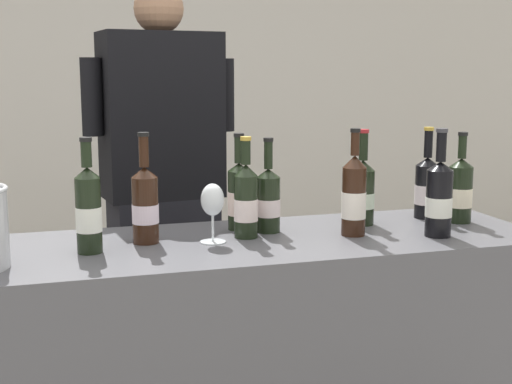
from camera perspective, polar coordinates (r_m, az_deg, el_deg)
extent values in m
cube|color=beige|center=(4.69, -10.77, 9.16)|extent=(8.00, 0.10, 2.80)
cube|color=#4C4C51|center=(2.33, -3.14, -15.05)|extent=(2.10, 0.60, 0.92)
cylinder|color=black|center=(2.59, 13.67, 0.02)|extent=(0.08, 0.08, 0.19)
cone|color=black|center=(2.57, 13.76, 2.42)|extent=(0.08, 0.08, 0.03)
cylinder|color=black|center=(2.56, 13.82, 3.80)|extent=(0.03, 0.03, 0.10)
cylinder|color=#B79333|center=(2.56, 13.87, 5.01)|extent=(0.03, 0.03, 0.01)
cylinder|color=silver|center=(2.59, 13.66, -0.19)|extent=(0.08, 0.08, 0.07)
cylinder|color=black|center=(2.43, 8.62, -0.45)|extent=(0.08, 0.08, 0.19)
cone|color=black|center=(2.41, 8.68, 2.15)|extent=(0.08, 0.08, 0.04)
cylinder|color=black|center=(2.41, 8.72, 3.67)|extent=(0.03, 0.03, 0.09)
cylinder|color=maroon|center=(2.40, 8.76, 4.91)|extent=(0.04, 0.04, 0.01)
cylinder|color=silver|center=(2.43, 8.61, -0.67)|extent=(0.08, 0.08, 0.05)
cylinder|color=black|center=(2.54, 16.23, -0.21)|extent=(0.08, 0.08, 0.19)
cone|color=black|center=(2.52, 16.35, 2.30)|extent=(0.08, 0.08, 0.03)
cylinder|color=black|center=(2.52, 16.41, 3.52)|extent=(0.03, 0.03, 0.08)
cylinder|color=black|center=(2.51, 16.46, 4.55)|extent=(0.03, 0.03, 0.01)
cylinder|color=beige|center=(2.54, 16.22, -0.42)|extent=(0.08, 0.08, 0.07)
cylinder|color=black|center=(2.08, -13.43, -1.87)|extent=(0.07, 0.07, 0.22)
cone|color=black|center=(2.06, -13.56, 1.55)|extent=(0.07, 0.07, 0.03)
cylinder|color=black|center=(2.05, -13.62, 2.99)|extent=(0.03, 0.03, 0.07)
cylinder|color=black|center=(2.05, -13.67, 4.17)|extent=(0.04, 0.04, 0.01)
cylinder|color=white|center=(2.08, -13.41, -2.16)|extent=(0.07, 0.07, 0.07)
cylinder|color=black|center=(2.33, -1.38, -0.68)|extent=(0.07, 0.07, 0.20)
cone|color=black|center=(2.31, -1.39, 2.04)|extent=(0.07, 0.07, 0.03)
cylinder|color=black|center=(2.30, -1.39, 3.43)|extent=(0.03, 0.03, 0.09)
cylinder|color=black|center=(2.30, -1.40, 4.64)|extent=(0.03, 0.03, 0.01)
cylinder|color=beige|center=(2.33, -1.38, -0.92)|extent=(0.08, 0.08, 0.08)
cylinder|color=black|center=(2.29, 1.00, -1.04)|extent=(0.08, 0.08, 0.18)
cone|color=black|center=(2.27, 1.01, 1.55)|extent=(0.08, 0.08, 0.03)
cylinder|color=black|center=(2.27, 1.01, 3.01)|extent=(0.03, 0.03, 0.09)
cylinder|color=black|center=(2.26, 1.01, 4.27)|extent=(0.03, 0.03, 0.01)
cylinder|color=silver|center=(2.29, 1.00, -1.26)|extent=(0.08, 0.08, 0.06)
cylinder|color=black|center=(2.21, -0.82, -1.21)|extent=(0.07, 0.07, 0.20)
cone|color=black|center=(2.19, -0.83, 1.79)|extent=(0.07, 0.07, 0.04)
cylinder|color=black|center=(2.19, -0.83, 3.23)|extent=(0.03, 0.03, 0.07)
cylinder|color=#B79333|center=(2.18, -0.84, 4.36)|extent=(0.03, 0.03, 0.01)
cylinder|color=silver|center=(2.22, -0.82, -1.46)|extent=(0.08, 0.08, 0.07)
cylinder|color=black|center=(2.17, -8.97, -1.47)|extent=(0.08, 0.08, 0.20)
cone|color=black|center=(2.15, -9.06, 1.60)|extent=(0.08, 0.08, 0.03)
cylinder|color=black|center=(2.14, -9.10, 3.25)|extent=(0.03, 0.03, 0.09)
cylinder|color=black|center=(2.14, -9.14, 4.65)|extent=(0.03, 0.03, 0.01)
cylinder|color=silver|center=(2.17, -8.97, -1.74)|extent=(0.08, 0.08, 0.06)
cylinder|color=black|center=(2.30, 14.62, -0.91)|extent=(0.08, 0.08, 0.21)
cone|color=black|center=(2.28, 14.75, 2.06)|extent=(0.08, 0.08, 0.03)
cylinder|color=black|center=(2.28, 14.81, 3.55)|extent=(0.03, 0.03, 0.09)
cylinder|color=#333338|center=(2.27, 14.87, 4.85)|extent=(0.04, 0.04, 0.01)
cylinder|color=silver|center=(2.30, 14.61, -1.16)|extent=(0.08, 0.08, 0.06)
cylinder|color=black|center=(2.26, 7.94, -0.77)|extent=(0.08, 0.08, 0.22)
cone|color=black|center=(2.24, 8.02, 2.47)|extent=(0.08, 0.08, 0.04)
cylinder|color=black|center=(2.24, 8.05, 3.89)|extent=(0.03, 0.03, 0.07)
cylinder|color=black|center=(2.23, 8.08, 4.98)|extent=(0.03, 0.03, 0.01)
cylinder|color=white|center=(2.26, 7.94, -1.05)|extent=(0.08, 0.08, 0.09)
cylinder|color=silver|center=(2.17, -3.51, -4.06)|extent=(0.08, 0.08, 0.00)
cylinder|color=silver|center=(2.16, -3.53, -2.91)|extent=(0.01, 0.01, 0.09)
ellipsoid|color=silver|center=(2.14, -3.55, -0.63)|extent=(0.07, 0.07, 0.10)
ellipsoid|color=maroon|center=(2.15, -3.55, -1.08)|extent=(0.06, 0.06, 0.03)
cube|color=black|center=(2.95, -7.35, -9.40)|extent=(0.44, 0.29, 0.94)
cube|color=black|center=(2.79, -7.71, 6.15)|extent=(0.48, 0.30, 0.64)
sphere|color=#8C664C|center=(2.80, -7.91, 14.52)|extent=(0.19, 0.19, 0.19)
cylinder|color=black|center=(2.88, -2.58, 7.87)|extent=(0.08, 0.08, 0.29)
cylinder|color=black|center=(2.73, -13.19, 7.52)|extent=(0.08, 0.08, 0.29)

